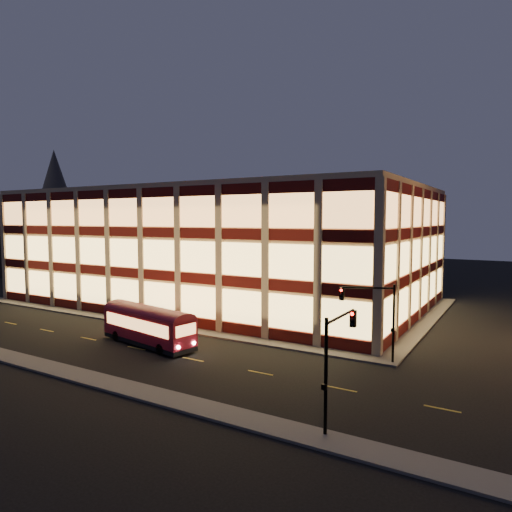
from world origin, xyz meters
The scene contains 10 objects.
ground centered at (0.00, 0.00, 0.00)m, with size 200.00×200.00×0.00m, color black.
sidewalk_office_south centered at (-3.00, 1.00, 0.07)m, with size 54.00×2.00×0.15m, color #514F4C.
sidewalk_office_east centered at (23.00, 17.00, 0.07)m, with size 2.00×30.00×0.15m, color #514F4C.
sidewalk_near centered at (0.00, -13.00, 0.07)m, with size 100.00×2.00×0.15m, color #514F4C.
office_building centered at (-2.91, 16.91, 7.25)m, with size 50.45×30.45×14.50m.
church_tower centered at (-70.00, 40.00, 9.00)m, with size 5.00×5.00×18.00m, color #2D2621.
church_spire centered at (-70.00, 40.00, 23.00)m, with size 6.00×6.00×10.00m, color #4C473F.
traffic_signal_far centered at (22.21, 0.24, 4.11)m, with size 3.79×1.87×6.00m.
traffic_signal_near centered at (23.50, -11.03, 4.13)m, with size 0.32×4.45×6.00m.
trolley_bus centered at (4.08, -4.68, 1.87)m, with size 10.24×4.27×3.37m.
Camera 1 is at (31.70, -33.07, 10.80)m, focal length 32.00 mm.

